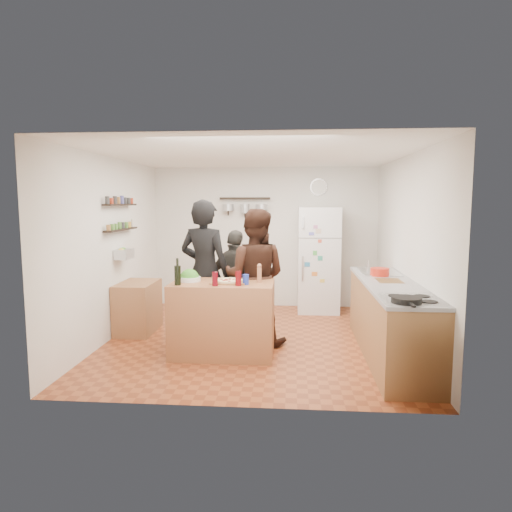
# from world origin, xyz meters

# --- Properties ---
(room_shell) EXTENTS (4.20, 4.20, 4.20)m
(room_shell) POSITION_xyz_m (0.00, 0.39, 1.25)
(room_shell) COLOR brown
(room_shell) RESTS_ON ground
(prep_island) EXTENTS (1.25, 0.72, 0.91)m
(prep_island) POSITION_xyz_m (-0.35, -0.65, 0.46)
(prep_island) COLOR #985B38
(prep_island) RESTS_ON floor
(pizza_board) EXTENTS (0.42, 0.34, 0.02)m
(pizza_board) POSITION_xyz_m (-0.27, -0.67, 0.92)
(pizza_board) COLOR brown
(pizza_board) RESTS_ON prep_island
(pizza) EXTENTS (0.34, 0.34, 0.02)m
(pizza) POSITION_xyz_m (-0.27, -0.67, 0.94)
(pizza) COLOR beige
(pizza) RESTS_ON pizza_board
(salad_bowl) EXTENTS (0.28, 0.28, 0.06)m
(salad_bowl) POSITION_xyz_m (-0.77, -0.60, 0.94)
(salad_bowl) COLOR silver
(salad_bowl) RESTS_ON prep_island
(wine_bottle) EXTENTS (0.08, 0.08, 0.23)m
(wine_bottle) POSITION_xyz_m (-0.85, -0.87, 1.03)
(wine_bottle) COLOR black
(wine_bottle) RESTS_ON prep_island
(wine_glass_near) EXTENTS (0.07, 0.07, 0.17)m
(wine_glass_near) POSITION_xyz_m (-0.40, -0.89, 0.99)
(wine_glass_near) COLOR #53070F
(wine_glass_near) RESTS_ON prep_island
(wine_glass_far) EXTENTS (0.07, 0.07, 0.17)m
(wine_glass_far) POSITION_xyz_m (-0.13, -0.85, 1.00)
(wine_glass_far) COLOR #5C070C
(wine_glass_far) RESTS_ON prep_island
(pepper_mill) EXTENTS (0.06, 0.06, 0.18)m
(pepper_mill) POSITION_xyz_m (0.10, -0.60, 1.00)
(pepper_mill) COLOR #9B6041
(pepper_mill) RESTS_ON prep_island
(salt_canister) EXTENTS (0.07, 0.07, 0.12)m
(salt_canister) POSITION_xyz_m (-0.05, -0.77, 0.97)
(salt_canister) COLOR navy
(salt_canister) RESTS_ON prep_island
(person_left) EXTENTS (0.80, 0.63, 1.92)m
(person_left) POSITION_xyz_m (-0.68, -0.10, 0.96)
(person_left) COLOR black
(person_left) RESTS_ON floor
(person_center) EXTENTS (0.95, 0.78, 1.80)m
(person_center) POSITION_xyz_m (-0.00, -0.15, 0.90)
(person_center) COLOR black
(person_center) RESTS_ON floor
(person_back) EXTENTS (0.95, 0.66, 1.49)m
(person_back) POSITION_xyz_m (-0.31, 0.34, 0.75)
(person_back) COLOR #2D2B28
(person_back) RESTS_ON floor
(counter_run) EXTENTS (0.63, 2.63, 0.90)m
(counter_run) POSITION_xyz_m (1.70, -0.55, 0.45)
(counter_run) COLOR #9E7042
(counter_run) RESTS_ON floor
(stove_top) EXTENTS (0.60, 0.62, 0.02)m
(stove_top) POSITION_xyz_m (1.70, -1.50, 0.91)
(stove_top) COLOR white
(stove_top) RESTS_ON counter_run
(skillet) EXTENTS (0.29, 0.29, 0.06)m
(skillet) POSITION_xyz_m (1.60, -1.68, 0.95)
(skillet) COLOR black
(skillet) RESTS_ON stove_top
(sink) EXTENTS (0.50, 0.80, 0.03)m
(sink) POSITION_xyz_m (1.70, 0.30, 0.92)
(sink) COLOR silver
(sink) RESTS_ON counter_run
(cutting_board) EXTENTS (0.30, 0.40, 0.02)m
(cutting_board) POSITION_xyz_m (1.70, -0.42, 0.91)
(cutting_board) COLOR olive
(cutting_board) RESTS_ON counter_run
(red_bowl) EXTENTS (0.24, 0.24, 0.10)m
(red_bowl) POSITION_xyz_m (1.65, -0.05, 0.97)
(red_bowl) COLOR red
(red_bowl) RESTS_ON counter_run
(fridge) EXTENTS (0.70, 0.68, 1.80)m
(fridge) POSITION_xyz_m (0.95, 1.75, 0.90)
(fridge) COLOR white
(fridge) RESTS_ON floor
(wall_clock) EXTENTS (0.30, 0.03, 0.30)m
(wall_clock) POSITION_xyz_m (0.95, 2.08, 2.15)
(wall_clock) COLOR silver
(wall_clock) RESTS_ON back_wall
(spice_shelf_lower) EXTENTS (0.12, 1.00, 0.02)m
(spice_shelf_lower) POSITION_xyz_m (-1.93, 0.20, 1.50)
(spice_shelf_lower) COLOR black
(spice_shelf_lower) RESTS_ON left_wall
(spice_shelf_upper) EXTENTS (0.12, 1.00, 0.02)m
(spice_shelf_upper) POSITION_xyz_m (-1.93, 0.20, 1.85)
(spice_shelf_upper) COLOR black
(spice_shelf_upper) RESTS_ON left_wall
(produce_basket) EXTENTS (0.18, 0.35, 0.14)m
(produce_basket) POSITION_xyz_m (-1.90, 0.20, 1.15)
(produce_basket) COLOR silver
(produce_basket) RESTS_ON left_wall
(side_table) EXTENTS (0.50, 0.80, 0.73)m
(side_table) POSITION_xyz_m (-1.74, 0.25, 0.36)
(side_table) COLOR #A66F45
(side_table) RESTS_ON floor
(pot_rack) EXTENTS (0.90, 0.04, 0.04)m
(pot_rack) POSITION_xyz_m (-0.35, 2.00, 1.95)
(pot_rack) COLOR black
(pot_rack) RESTS_ON back_wall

